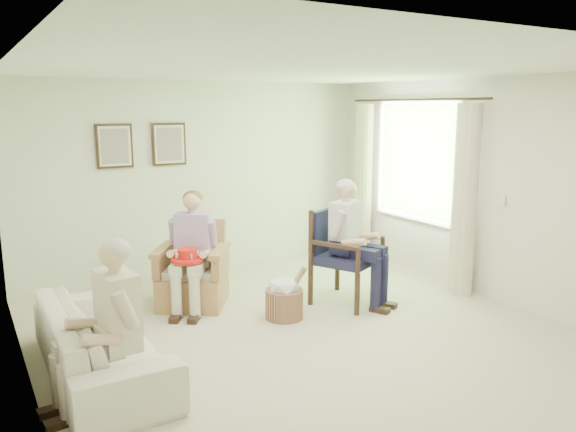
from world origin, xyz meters
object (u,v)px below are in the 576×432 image
Objects in this scene: wicker_armchair at (192,279)px; person_dark at (352,233)px; person_wicker at (195,243)px; hatbox at (284,297)px; sofa at (100,341)px; wood_armchair at (342,251)px; person_sofa at (114,315)px; red_hat at (187,257)px.

person_dark is (1.59, -0.93, 0.54)m from wicker_armchair.
person_wicker reaches higher than hatbox.
wicker_armchair is 0.46× the size of sofa.
person_wicker is at bearing 127.70° from person_dark.
wood_armchair is 1.79× the size of hatbox.
hatbox is (0.70, -0.93, -0.07)m from wicker_armchair.
hatbox is at bearing 154.27° from person_dark.
person_dark reaches higher than person_sofa.
person_dark is at bearing -0.01° from hatbox.
sofa is 5.92× the size of red_hat.
person_sofa is at bearing -155.70° from hatbox.
wood_armchair reaches higher than red_hat.
person_dark is at bearing -83.51° from sofa.
wood_armchair is 0.76× the size of person_dark.
sofa is 3.44× the size of hatbox.
sofa is 1.55m from red_hat.
wood_armchair is at bearing 13.54° from person_wicker.
person_sofa reaches higher than hatbox.
wood_armchair reaches higher than wicker_armchair.
hatbox is at bearing -13.85° from person_wicker.
red_hat is 0.58× the size of hatbox.
hatbox is at bearing -80.67° from sofa.
wood_armchair is at bearing 11.28° from hatbox.
person_sofa is at bearing -92.66° from person_wicker.
person_wicker is 2.14m from person_sofa.
red_hat is (-1.74, 0.63, -0.19)m from person_dark.
person_dark is at bearing 8.20° from person_wicker.
sofa is 1.59× the size of person_wicker.
sofa is 2.03m from hatbox.
person_wicker reaches higher than wicker_armchair.
sofa is at bearing -101.32° from wicker_armchair.
person_dark is 1.12× the size of person_sofa.
hatbox is (0.70, -0.80, -0.52)m from person_wicker.
person_sofa reaches higher than wood_armchair.
hatbox is (-0.89, -0.18, -0.36)m from wood_armchair.
person_sofa reaches higher than red_hat.
wood_armchair is (1.59, -0.75, 0.29)m from wicker_armchair.
wood_armchair is 0.82× the size of person_wicker.
wicker_armchair is at bearing 129.15° from wood_armchair.
wicker_armchair reaches higher than sofa.
wood_armchair is at bearing 9.65° from wicker_armchair.
red_hat is 1.14m from hatbox.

